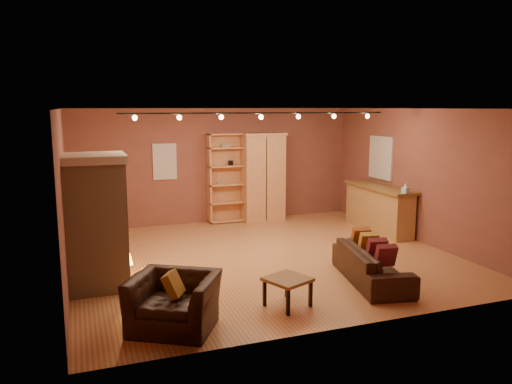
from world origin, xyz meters
name	(u,v)px	position (x,y,z in m)	size (l,w,h in m)	color
floor	(264,257)	(0.00, 0.00, 0.00)	(7.00, 7.00, 0.00)	#A26439
ceiling	(265,109)	(0.00, 0.00, 2.80)	(7.00, 7.00, 0.00)	brown
back_wall	(217,166)	(0.00, 3.25, 1.40)	(7.00, 0.02, 2.80)	brown
left_wall	(64,196)	(-3.50, 0.00, 1.40)	(0.02, 6.50, 2.80)	brown
right_wall	(420,176)	(3.50, 0.00, 1.40)	(0.02, 6.50, 2.80)	brown
fireplace	(96,222)	(-3.04, -0.60, 1.06)	(1.01, 0.98, 2.12)	tan
back_window	(165,162)	(-1.30, 3.23, 1.55)	(0.56, 0.04, 0.86)	silver
bookcase	(225,177)	(0.17, 3.13, 1.12)	(0.90, 0.35, 2.20)	tan
armoire	(263,177)	(1.09, 2.97, 1.11)	(1.08, 0.62, 2.20)	tan
bar_counter	(379,208)	(3.20, 1.01, 0.53)	(0.59, 2.20, 1.05)	tan
tissue_box	(405,189)	(3.15, 0.00, 1.14)	(0.14, 0.14, 0.21)	#91CEE8
right_window	(381,158)	(3.47, 1.40, 1.65)	(0.05, 0.90, 1.00)	silver
loveseat	(372,258)	(1.17, -1.86, 0.39)	(0.95, 2.00, 0.79)	black
armchair	(174,293)	(-2.21, -2.49, 0.47)	(1.28, 1.15, 0.94)	black
coffee_table	(288,282)	(-0.54, -2.34, 0.36)	(0.73, 0.73, 0.42)	brown
track_rail	(261,115)	(0.00, 0.20, 2.68)	(5.20, 0.09, 0.13)	black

